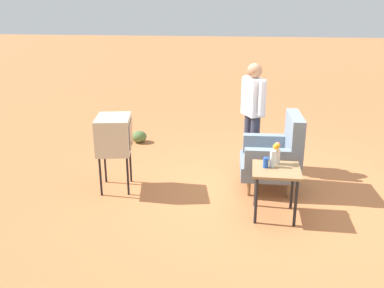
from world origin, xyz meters
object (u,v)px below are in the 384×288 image
(side_table, at_px, (276,176))
(flower_vase, at_px, (277,152))
(tv_on_stand, at_px, (114,135))
(soda_can_blue, at_px, (266,163))
(armchair, at_px, (276,155))
(person_standing, at_px, (253,110))
(bottle_short_clear, at_px, (272,159))

(side_table, bearing_deg, flower_vase, -179.78)
(tv_on_stand, distance_m, soda_can_blue, 2.06)
(armchair, bearing_deg, person_standing, -154.66)
(armchair, relative_size, soda_can_blue, 8.69)
(side_table, bearing_deg, person_standing, -169.13)
(person_standing, height_order, flower_vase, person_standing)
(bottle_short_clear, xyz_separation_m, flower_vase, (-0.11, 0.05, 0.05))
(side_table, bearing_deg, tv_on_stand, -103.22)
(armchair, xyz_separation_m, soda_can_blue, (0.78, -0.17, 0.17))
(tv_on_stand, bearing_deg, side_table, 76.78)
(armchair, bearing_deg, soda_can_blue, -12.48)
(bottle_short_clear, relative_size, soda_can_blue, 1.64)
(side_table, distance_m, bottle_short_clear, 0.20)
(bottle_short_clear, bearing_deg, person_standing, -170.63)
(person_standing, bearing_deg, soda_can_blue, 6.31)
(armchair, relative_size, side_table, 1.74)
(side_table, xyz_separation_m, flower_vase, (-0.16, -0.00, 0.24))
(tv_on_stand, relative_size, person_standing, 0.63)
(side_table, height_order, tv_on_stand, tv_on_stand)
(armchair, bearing_deg, side_table, -3.30)
(side_table, distance_m, tv_on_stand, 2.20)
(tv_on_stand, height_order, soda_can_blue, tv_on_stand)
(tv_on_stand, bearing_deg, soda_can_blue, 76.62)
(side_table, bearing_deg, bottle_short_clear, -137.86)
(tv_on_stand, distance_m, person_standing, 2.11)
(side_table, relative_size, flower_vase, 2.30)
(side_table, distance_m, person_standing, 1.60)
(soda_can_blue, distance_m, flower_vase, 0.21)
(tv_on_stand, distance_m, bottle_short_clear, 2.13)
(person_standing, distance_m, soda_can_blue, 1.53)
(bottle_short_clear, distance_m, flower_vase, 0.13)
(person_standing, xyz_separation_m, bottle_short_clear, (1.47, 0.24, -0.23))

